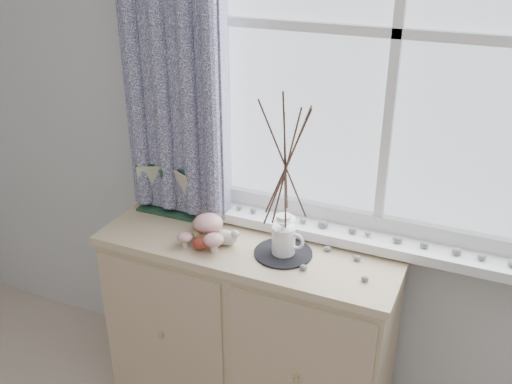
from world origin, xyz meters
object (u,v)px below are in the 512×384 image
Objects in this scene: sideboard at (250,329)px; botanical_book at (165,191)px; toadstool_cluster at (207,229)px; twig_pitcher at (285,160)px.

botanical_book is at bearing 170.82° from sideboard.
botanical_book reaches higher than toadstool_cluster.
botanical_book is 0.31m from toadstool_cluster.
twig_pitcher is (0.30, 0.05, 0.32)m from toadstool_cluster.
toadstool_cluster is (0.27, -0.14, -0.05)m from botanical_book.
botanical_book is (-0.42, 0.07, 0.54)m from sideboard.
sideboard is 0.69m from botanical_book.
twig_pitcher reaches higher than toadstool_cluster.
twig_pitcher is at bearing -8.88° from sideboard.
toadstool_cluster is at bearing -154.91° from sideboard.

